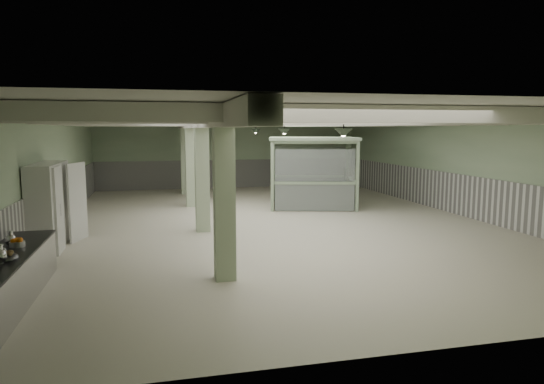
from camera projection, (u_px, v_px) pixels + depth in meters
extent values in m
plane|color=beige|center=(274.00, 221.00, 16.60)|extent=(20.00, 20.00, 0.00)
cube|color=beige|center=(274.00, 115.00, 16.14)|extent=(14.00, 20.00, 0.02)
cube|color=#A3BA95|center=(230.00, 154.00, 26.02)|extent=(14.00, 0.02, 3.60)
cube|color=#A3BA95|center=(442.00, 227.00, 6.72)|extent=(14.00, 0.02, 3.60)
cube|color=#A3BA95|center=(51.00, 174.00, 14.77)|extent=(0.02, 20.00, 3.60)
cube|color=#A3BA95|center=(457.00, 166.00, 17.98)|extent=(0.02, 20.00, 3.60)
cube|color=silver|center=(54.00, 207.00, 14.91)|extent=(0.05, 19.90, 1.50)
cube|color=silver|center=(455.00, 194.00, 18.11)|extent=(0.05, 19.90, 1.50)
cube|color=silver|center=(230.00, 174.00, 26.13)|extent=(13.90, 0.05, 1.50)
cube|color=white|center=(198.00, 122.00, 15.59)|extent=(0.45, 19.90, 0.40)
cube|color=white|center=(369.00, 114.00, 8.93)|extent=(13.90, 0.35, 0.32)
cube|color=white|center=(324.00, 117.00, 11.34)|extent=(13.90, 0.35, 0.32)
cube|color=white|center=(294.00, 119.00, 13.75)|extent=(13.90, 0.35, 0.32)
cube|color=white|center=(274.00, 121.00, 16.16)|extent=(13.90, 0.35, 0.32)
cube|color=white|center=(258.00, 122.00, 18.57)|extent=(13.90, 0.35, 0.32)
cube|color=white|center=(247.00, 123.00, 20.99)|extent=(13.90, 0.35, 0.32)
cube|color=white|center=(237.00, 123.00, 23.40)|extent=(13.90, 0.35, 0.32)
cube|color=#ADC19B|center=(224.00, 195.00, 10.01)|extent=(0.42, 0.42, 3.60)
cube|color=#ADC19B|center=(202.00, 173.00, 14.83)|extent=(0.42, 0.42, 3.60)
cube|color=#ADC19B|center=(191.00, 162.00, 19.66)|extent=(0.42, 0.42, 3.60)
cube|color=#ADC19B|center=(185.00, 157.00, 23.52)|extent=(0.42, 0.42, 3.60)
cone|color=#2E3B2C|center=(343.00, 133.00, 11.50)|extent=(0.44, 0.44, 0.22)
cone|color=#2E3B2C|center=(284.00, 132.00, 16.81)|extent=(0.44, 0.44, 0.22)
cone|color=#2E3B2C|center=(256.00, 131.00, 21.63)|extent=(0.44, 0.44, 0.22)
cylinder|color=#B2B2B7|center=(17.00, 245.00, 9.26)|extent=(0.30, 0.30, 0.10)
cube|color=silver|center=(49.00, 205.00, 12.81)|extent=(0.63, 2.53, 2.32)
cube|color=silver|center=(59.00, 208.00, 12.33)|extent=(0.06, 0.95, 2.22)
cube|color=silver|center=(72.00, 200.00, 13.58)|extent=(0.37, 0.91, 2.22)
cube|color=silver|center=(61.00, 208.00, 12.34)|extent=(0.02, 0.05, 0.30)
cube|color=silver|center=(68.00, 201.00, 13.46)|extent=(0.02, 0.05, 0.30)
cube|color=#8CA383|center=(272.00, 176.00, 18.48)|extent=(0.15, 0.15, 2.70)
cube|color=#8CA383|center=(273.00, 170.00, 21.15)|extent=(0.15, 0.15, 2.70)
cube|color=#8CA383|center=(357.00, 177.00, 18.41)|extent=(0.15, 0.15, 2.70)
cube|color=#8CA383|center=(348.00, 171.00, 21.09)|extent=(0.15, 0.15, 2.70)
cube|color=#8CA383|center=(313.00, 139.00, 19.60)|extent=(4.12, 3.73, 0.12)
cube|color=silver|center=(315.00, 197.00, 18.55)|extent=(2.96, 0.82, 1.05)
cube|color=silver|center=(315.00, 165.00, 18.39)|extent=(2.96, 0.82, 1.22)
cube|color=silver|center=(310.00, 189.00, 21.22)|extent=(2.96, 0.82, 1.05)
cube|color=silver|center=(311.00, 161.00, 21.07)|extent=(2.96, 0.82, 1.22)
cube|color=silver|center=(273.00, 193.00, 19.92)|extent=(0.69, 2.44, 1.05)
cube|color=silver|center=(273.00, 163.00, 19.76)|extent=(0.69, 2.44, 1.22)
cube|color=silver|center=(352.00, 193.00, 19.85)|extent=(0.69, 2.44, 1.05)
cube|color=silver|center=(352.00, 163.00, 19.69)|extent=(0.69, 2.44, 1.22)
cube|color=#606454|center=(350.00, 185.00, 20.85)|extent=(0.65, 0.79, 1.48)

